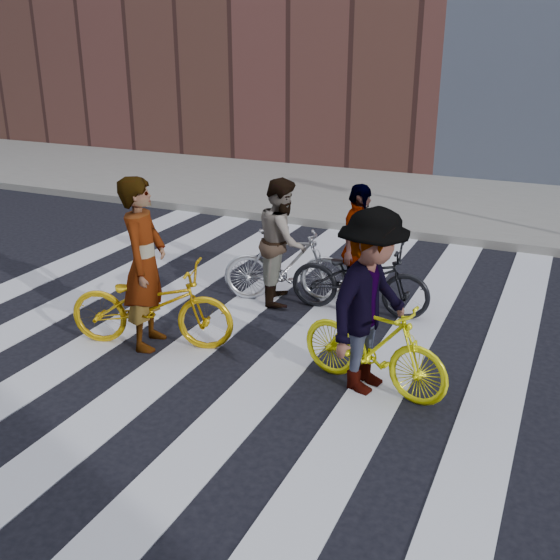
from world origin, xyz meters
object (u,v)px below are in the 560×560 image
Objects in this scene: bike_dark_rear at (360,278)px; rider_left at (145,264)px; bike_silver_mid at (286,266)px; bike_yellow_right at (373,345)px; rider_rear at (357,250)px; rider_mid at (283,241)px; bike_yellow_left at (151,305)px; rider_right at (371,302)px.

rider_left reaches higher than bike_dark_rear.
bike_silver_mid is 2.50m from bike_yellow_right.
bike_yellow_right is 1.99m from rider_rear.
rider_left reaches higher than bike_yellow_right.
bike_silver_mid reaches higher than bike_dark_rear.
rider_left reaches higher than rider_mid.
rider_left is at bearing 134.46° from bike_silver_mid.
bike_dark_rear is at bearing -61.06° from bike_yellow_left.
rider_rear is (1.86, 1.88, -0.14)m from rider_left.
bike_yellow_left is 1.14× the size of rider_mid.
rider_left is (-2.63, -0.07, 0.50)m from bike_yellow_right.
rider_left is 2.65m from rider_rear.
rider_left is 2.05m from rider_mid.
bike_yellow_right is at bearing -76.95° from rider_right.
rider_rear is (-0.77, 1.80, 0.35)m from bike_yellow_right.
rider_right reaches higher than bike_dark_rear.
bike_dark_rear is 1.13m from rider_mid.
rider_mid is 0.99× the size of rider_rear.
bike_yellow_left is 2.57m from rider_right.
rider_rear reaches higher than bike_yellow_right.
rider_mid is at bearing 86.22° from bike_dark_rear.
bike_silver_mid reaches higher than bike_yellow_right.
bike_silver_mid is at bearing -41.89° from rider_left.
rider_left reaches higher than bike_yellow_left.
rider_right is at bearing 103.05° from bike_yellow_right.
bike_dark_rear is 0.91× the size of rider_left.
rider_rear is at bearing 85.38° from bike_dark_rear.
rider_mid reaches higher than bike_yellow_right.
rider_right reaches higher than rider_mid.
bike_dark_rear is at bearing -61.81° from rider_left.
bike_yellow_right is 0.45m from rider_right.
bike_silver_mid is 0.92× the size of bike_dark_rear.
bike_yellow_right is (2.58, 0.07, -0.01)m from bike_yellow_left.
bike_silver_mid is 2.12m from rider_left.
bike_silver_mid is 1.02× the size of bike_yellow_right.
bike_dark_rear is 1.07× the size of rider_rear.
rider_right is 1.95m from rider_rear.
bike_yellow_left reaches higher than bike_dark_rear.
rider_right is (1.69, -1.79, 0.44)m from bike_silver_mid.
bike_yellow_left is at bearing 130.61° from bike_dark_rear.
bike_yellow_left is at bearing 137.02° from rider_mid.
rider_left is (-0.05, 0.00, 0.48)m from bike_yellow_left.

